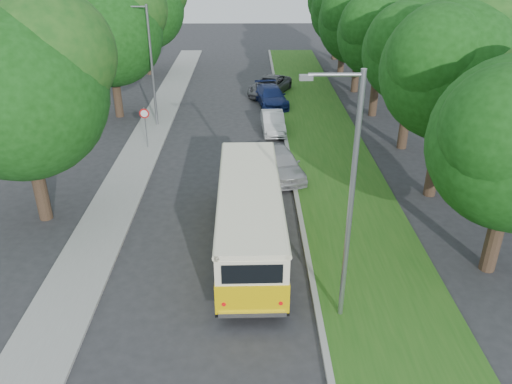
{
  "coord_description": "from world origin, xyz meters",
  "views": [
    {
      "loc": [
        1.41,
        -15.03,
        10.92
      ],
      "look_at": [
        1.66,
        3.45,
        1.5
      ],
      "focal_mm": 35.0,
      "sensor_mm": 36.0,
      "label": 1
    }
  ],
  "objects_px": {
    "lamppost_far": "(150,62)",
    "car_silver": "(281,163)",
    "vintage_bus": "(250,218)",
    "car_grey": "(270,86)",
    "lamppost_near": "(348,197)",
    "car_white": "(273,122)",
    "car_blue": "(271,96)"
  },
  "relations": [
    {
      "from": "lamppost_far",
      "to": "car_grey",
      "type": "bearing_deg",
      "value": 43.4
    },
    {
      "from": "lamppost_near",
      "to": "car_blue",
      "type": "relative_size",
      "value": 1.7
    },
    {
      "from": "lamppost_far",
      "to": "car_silver",
      "type": "bearing_deg",
      "value": -45.32
    },
    {
      "from": "lamppost_far",
      "to": "car_white",
      "type": "xyz_separation_m",
      "value": [
        7.58,
        -1.19,
        -3.49
      ]
    },
    {
      "from": "lamppost_near",
      "to": "car_white",
      "type": "relative_size",
      "value": 2.11
    },
    {
      "from": "lamppost_far",
      "to": "car_white",
      "type": "bearing_deg",
      "value": -8.93
    },
    {
      "from": "lamppost_near",
      "to": "car_grey",
      "type": "distance_m",
      "value": 26.07
    },
    {
      "from": "lamppost_far",
      "to": "vintage_bus",
      "type": "bearing_deg",
      "value": -67.14
    },
    {
      "from": "lamppost_far",
      "to": "car_blue",
      "type": "height_order",
      "value": "lamppost_far"
    },
    {
      "from": "vintage_bus",
      "to": "car_grey",
      "type": "bearing_deg",
      "value": 84.95
    },
    {
      "from": "lamppost_far",
      "to": "car_grey",
      "type": "distance_m",
      "value": 11.14
    },
    {
      "from": "lamppost_near",
      "to": "car_blue",
      "type": "height_order",
      "value": "lamppost_near"
    },
    {
      "from": "lamppost_far",
      "to": "vintage_bus",
      "type": "distance_m",
      "value": 15.93
    },
    {
      "from": "car_silver",
      "to": "car_white",
      "type": "distance_m",
      "value": 6.58
    },
    {
      "from": "car_silver",
      "to": "car_blue",
      "type": "xyz_separation_m",
      "value": [
        0.02,
        12.15,
        -0.04
      ]
    },
    {
      "from": "lamppost_near",
      "to": "car_blue",
      "type": "distance_m",
      "value": 23.21
    },
    {
      "from": "car_grey",
      "to": "lamppost_far",
      "type": "bearing_deg",
      "value": -114.72
    },
    {
      "from": "lamppost_far",
      "to": "lamppost_near",
      "type": "bearing_deg",
      "value": -64.29
    },
    {
      "from": "car_silver",
      "to": "car_white",
      "type": "relative_size",
      "value": 1.12
    },
    {
      "from": "lamppost_near",
      "to": "car_blue",
      "type": "xyz_separation_m",
      "value": [
        -1.21,
        22.88,
        -3.69
      ]
    },
    {
      "from": "lamppost_far",
      "to": "car_grey",
      "type": "height_order",
      "value": "lamppost_far"
    },
    {
      "from": "car_blue",
      "to": "car_grey",
      "type": "relative_size",
      "value": 0.94
    },
    {
      "from": "vintage_bus",
      "to": "car_grey",
      "type": "relative_size",
      "value": 1.86
    },
    {
      "from": "lamppost_near",
      "to": "car_grey",
      "type": "bearing_deg",
      "value": 92.68
    },
    {
      "from": "lamppost_far",
      "to": "car_silver",
      "type": "xyz_separation_m",
      "value": [
        7.68,
        -7.77,
        -3.39
      ]
    },
    {
      "from": "car_silver",
      "to": "lamppost_far",
      "type": "bearing_deg",
      "value": 119.7
    },
    {
      "from": "lamppost_near",
      "to": "vintage_bus",
      "type": "xyz_separation_m",
      "value": [
        -2.81,
        4.04,
        -2.99
      ]
    },
    {
      "from": "car_grey",
      "to": "car_silver",
      "type": "bearing_deg",
      "value": -68.2
    },
    {
      "from": "vintage_bus",
      "to": "lamppost_far",
      "type": "bearing_deg",
      "value": 112.04
    },
    {
      "from": "lamppost_near",
      "to": "car_white",
      "type": "bearing_deg",
      "value": 94.37
    },
    {
      "from": "lamppost_far",
      "to": "vintage_bus",
      "type": "xyz_separation_m",
      "value": [
        6.09,
        -14.46,
        -2.74
      ]
    },
    {
      "from": "vintage_bus",
      "to": "car_white",
      "type": "height_order",
      "value": "vintage_bus"
    }
  ]
}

